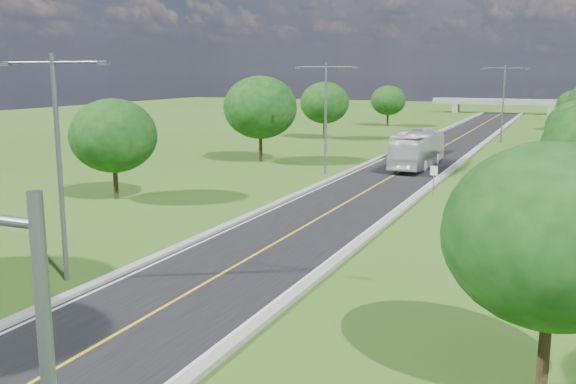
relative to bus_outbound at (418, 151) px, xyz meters
The scene contains 17 objects.
ground 8.24m from the bus_outbound, 96.23° to the left, with size 260.00×260.00×0.00m, color #345417.
road 14.15m from the bus_outbound, 93.57° to the left, with size 8.00×150.00×0.06m, color black.
curb_left 15.01m from the bus_outbound, 110.08° to the left, with size 0.50×150.00×0.22m, color gray.
curb_right 14.51m from the bus_outbound, 76.47° to the left, with size 0.50×150.00×0.22m, color gray.
speed_limit_sign 14.65m from the bus_outbound, 72.83° to the right, with size 0.55×0.09×2.40m.
overpass 88.03m from the bus_outbound, 90.57° to the left, with size 30.00×3.00×3.20m.
streetlight_near_left 40.79m from the bus_outbound, 99.76° to the right, with size 5.90×0.25×10.00m.
streetlight_mid_left 10.68m from the bus_outbound, 134.57° to the right, with size 5.90×0.25×10.00m.
streetlight_far_right 26.86m from the bus_outbound, 78.86° to the left, with size 5.90×0.25×10.00m.
tree_lb 29.47m from the bus_outbound, 125.14° to the right, with size 6.30×6.30×7.33m.
tree_lc 16.46m from the bus_outbound, behind, with size 7.56×7.56×8.79m.
tree_ld 28.55m from the bus_outbound, 129.07° to the left, with size 6.72×6.72×7.82m.
tree_le 48.59m from the bus_outbound, 108.47° to the left, with size 5.88×5.88×6.84m.
tree_ra 44.08m from the bus_outbound, 72.64° to the right, with size 6.30×6.30×7.33m.
tree_re 49.97m from the bus_outbound, 74.16° to the left, with size 5.46×5.46×6.35m.
bus_outbound is the anchor object (origin of this frame).
bus_inbound 9.39m from the bus_outbound, 105.87° to the left, with size 2.30×9.81×2.73m, color silver.
Camera 1 is at (14.23, -9.20, 9.25)m, focal length 40.00 mm.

